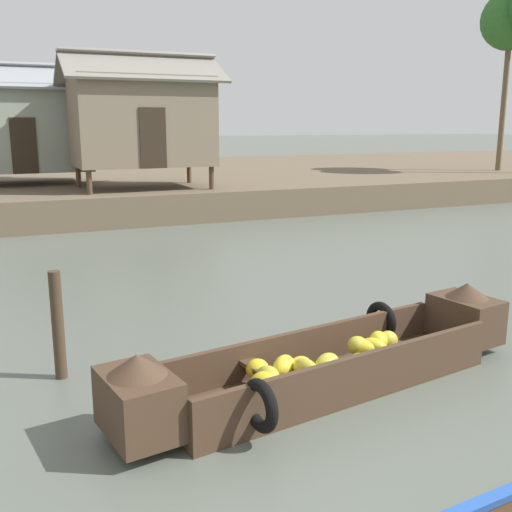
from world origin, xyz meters
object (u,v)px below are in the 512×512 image
at_px(palm_tree_near, 511,22).
at_px(stilt_house_mid_left, 142,120).
at_px(mooring_post, 58,325).
at_px(banana_boat, 330,361).
at_px(stilt_house_left, 20,126).

bearing_deg(palm_tree_near, stilt_house_mid_left, -175.57).
bearing_deg(mooring_post, banana_boat, -28.64).
bearing_deg(mooring_post, palm_tree_near, 33.39).
relative_size(banana_boat, mooring_post, 4.06).
bearing_deg(stilt_house_mid_left, mooring_post, -107.79).
relative_size(banana_boat, stilt_house_mid_left, 1.08).
height_order(stilt_house_mid_left, mooring_post, stilt_house_mid_left).
xyz_separation_m(banana_boat, mooring_post, (-2.79, 1.52, 0.33)).
bearing_deg(stilt_house_mid_left, banana_boat, -94.77).
bearing_deg(stilt_house_left, banana_boat, -82.16).
bearing_deg(palm_tree_near, banana_boat, -139.70).
relative_size(stilt_house_left, mooring_post, 3.94).
bearing_deg(banana_boat, palm_tree_near, 40.30).
distance_m(stilt_house_left, mooring_post, 15.67).
bearing_deg(stilt_house_left, palm_tree_near, -5.47).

